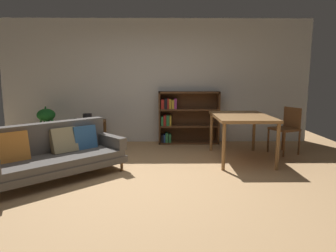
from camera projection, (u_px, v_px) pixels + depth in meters
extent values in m
plane|color=tan|center=(151.00, 181.00, 4.30)|extent=(8.16, 8.16, 0.00)
cube|color=silver|center=(156.00, 82.00, 6.74)|extent=(6.80, 0.10, 2.70)
cylinder|color=brown|center=(122.00, 166.00, 4.76)|extent=(0.04, 0.04, 0.14)
cylinder|color=brown|center=(99.00, 158.00, 5.25)|extent=(0.04, 0.04, 0.14)
cube|color=#56514C|center=(57.00, 166.00, 4.38)|extent=(1.96, 1.91, 0.10)
cube|color=#56514C|center=(57.00, 159.00, 4.36)|extent=(1.88, 1.83, 0.10)
cube|color=#56514C|center=(47.00, 137.00, 4.54)|extent=(1.48, 1.40, 0.45)
cube|color=#56514C|center=(109.00, 141.00, 4.95)|extent=(0.63, 0.66, 0.18)
cube|color=orange|center=(12.00, 147.00, 4.08)|extent=(0.43, 0.42, 0.43)
cube|color=tan|center=(64.00, 141.00, 4.58)|extent=(0.43, 0.42, 0.40)
cube|color=#336093|center=(84.00, 138.00, 4.80)|extent=(0.40, 0.39, 0.39)
cube|color=brown|center=(97.00, 131.00, 6.75)|extent=(0.41, 0.04, 0.53)
cube|color=brown|center=(81.00, 144.00, 5.43)|extent=(0.41, 0.04, 0.53)
cube|color=brown|center=(90.00, 139.00, 6.10)|extent=(0.41, 1.35, 0.04)
cube|color=brown|center=(89.00, 125.00, 6.05)|extent=(0.41, 1.39, 0.04)
cube|color=brown|center=(90.00, 149.00, 6.13)|extent=(0.41, 1.35, 0.04)
cube|color=#333338|center=(90.00, 122.00, 6.20)|extent=(0.27, 0.33, 0.02)
cube|color=black|center=(79.00, 120.00, 6.16)|extent=(0.25, 0.32, 0.08)
cylinder|color=black|center=(87.00, 120.00, 5.82)|extent=(0.17, 0.17, 0.23)
cylinder|color=slate|center=(87.00, 117.00, 5.81)|extent=(0.09, 0.09, 0.01)
cylinder|color=#9E9389|center=(48.00, 141.00, 6.36)|extent=(0.36, 0.36, 0.25)
cylinder|color=#1E6B28|center=(54.00, 123.00, 6.28)|extent=(0.36, 0.09, 0.55)
cylinder|color=#1E6B28|center=(49.00, 123.00, 6.36)|extent=(0.10, 0.16, 0.50)
cylinder|color=#1E6B28|center=(45.00, 120.00, 6.38)|extent=(0.18, 0.21, 0.61)
cylinder|color=#1E6B28|center=(40.00, 123.00, 6.25)|extent=(0.25, 0.13, 0.56)
cylinder|color=#1E6B28|center=(47.00, 123.00, 6.21)|extent=(0.14, 0.22, 0.56)
ellipsoid|color=#1E6B28|center=(46.00, 115.00, 6.27)|extent=(0.37, 0.37, 0.26)
cylinder|color=olive|center=(211.00, 132.00, 6.01)|extent=(0.06, 0.06, 0.75)
cylinder|color=olive|center=(224.00, 147.00, 4.74)|extent=(0.06, 0.06, 0.75)
cylinder|color=olive|center=(254.00, 132.00, 6.02)|extent=(0.06, 0.06, 0.75)
cylinder|color=olive|center=(278.00, 147.00, 4.75)|extent=(0.06, 0.06, 0.75)
cube|color=olive|center=(241.00, 117.00, 5.32)|extent=(0.95, 1.38, 0.05)
cylinder|color=brown|center=(284.00, 145.00, 5.56)|extent=(0.04, 0.04, 0.46)
cylinder|color=brown|center=(268.00, 141.00, 5.92)|extent=(0.04, 0.04, 0.46)
cylinder|color=brown|center=(299.00, 143.00, 5.71)|extent=(0.04, 0.04, 0.46)
cylinder|color=brown|center=(283.00, 139.00, 6.08)|extent=(0.04, 0.04, 0.46)
cube|color=brown|center=(284.00, 129.00, 5.78)|extent=(0.56, 0.57, 0.04)
cube|color=brown|center=(292.00, 117.00, 5.82)|extent=(0.19, 0.38, 0.39)
cube|color=#56351E|center=(159.00, 118.00, 6.65)|extent=(0.04, 0.32, 1.14)
cube|color=#56351E|center=(218.00, 118.00, 6.66)|extent=(0.04, 0.32, 1.14)
cube|color=#56351E|center=(189.00, 92.00, 6.57)|extent=(1.32, 0.32, 0.04)
cube|color=#56351E|center=(188.00, 142.00, 6.75)|extent=(1.32, 0.32, 0.04)
cube|color=#56351E|center=(188.00, 117.00, 6.80)|extent=(1.29, 0.04, 1.14)
cube|color=#56351E|center=(189.00, 126.00, 6.69)|extent=(1.29, 0.31, 0.04)
cube|color=#56351E|center=(189.00, 109.00, 6.63)|extent=(1.29, 0.31, 0.04)
cube|color=black|center=(162.00, 138.00, 6.70)|extent=(0.04, 0.20, 0.16)
cube|color=#2D5199|center=(165.00, 138.00, 6.69)|extent=(0.04, 0.20, 0.17)
cube|color=#337F47|center=(167.00, 137.00, 6.70)|extent=(0.06, 0.24, 0.20)
cube|color=#337F47|center=(170.00, 138.00, 6.70)|extent=(0.05, 0.21, 0.17)
cube|color=#337F47|center=(162.00, 121.00, 6.64)|extent=(0.04, 0.25, 0.20)
cube|color=red|center=(165.00, 120.00, 6.64)|extent=(0.05, 0.22, 0.22)
cube|color=#337F47|center=(168.00, 120.00, 6.64)|extent=(0.06, 0.22, 0.22)
cube|color=gold|center=(170.00, 120.00, 6.63)|extent=(0.04, 0.21, 0.22)
cube|color=red|center=(163.00, 104.00, 6.58)|extent=(0.06, 0.24, 0.20)
cube|color=black|center=(166.00, 104.00, 6.58)|extent=(0.06, 0.25, 0.22)
cube|color=red|center=(168.00, 103.00, 6.58)|extent=(0.03, 0.22, 0.23)
cube|color=gold|center=(170.00, 104.00, 6.57)|extent=(0.04, 0.19, 0.21)
cube|color=gold|center=(173.00, 104.00, 6.58)|extent=(0.05, 0.22, 0.19)
cube|color=#993884|center=(175.00, 104.00, 6.58)|extent=(0.05, 0.23, 0.22)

